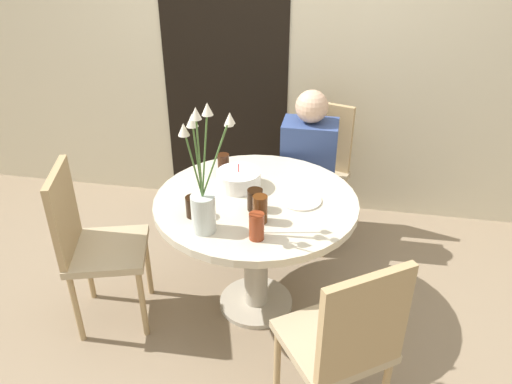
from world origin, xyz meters
The scene contains 16 objects.
ground_plane centered at (0.00, 0.00, 0.00)m, with size 16.00×16.00×0.00m, color #89755B.
wall_back centered at (0.00, 1.23, 1.30)m, with size 8.00×0.05×2.60m.
doorway_panel centered at (-0.45, 1.20, 1.02)m, with size 0.90×0.01×2.05m.
dining_table centered at (0.00, 0.00, 0.57)m, with size 1.06×1.06×0.72m.
chair_far_back centered at (0.26, 0.83, 0.53)m, with size 0.50×0.50×0.93m.
chair_near_front centered at (-0.83, -0.25, 0.53)m, with size 0.50×0.50×0.93m.
chair_left_flank centered at (0.49, -0.72, 0.53)m, with size 0.56×0.56×0.93m.
birthday_cake centered at (-0.11, 0.11, 0.76)m, with size 0.24×0.24×0.14m.
flower_vase centered at (-0.18, -0.33, 0.92)m, with size 0.22×0.23×0.65m.
side_plate centered at (0.23, 0.02, 0.72)m, with size 0.21×0.21×0.01m.
drink_glass_0 centered at (0.01, -0.10, 0.77)m, with size 0.08×0.08×0.11m.
drink_glass_1 centered at (-0.23, 0.24, 0.78)m, with size 0.07×0.07×0.12m.
drink_glass_2 centered at (-0.27, -0.22, 0.77)m, with size 0.08×0.08×0.10m.
drink_glass_3 centered at (0.07, -0.35, 0.78)m, with size 0.07×0.07×0.13m.
drink_glass_4 centered at (0.06, -0.21, 0.79)m, with size 0.07×0.07×0.14m.
person_boy centered at (0.22, 0.68, 0.51)m, with size 0.34×0.24×1.09m.
Camera 1 is at (0.41, -2.19, 2.03)m, focal length 35.00 mm.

